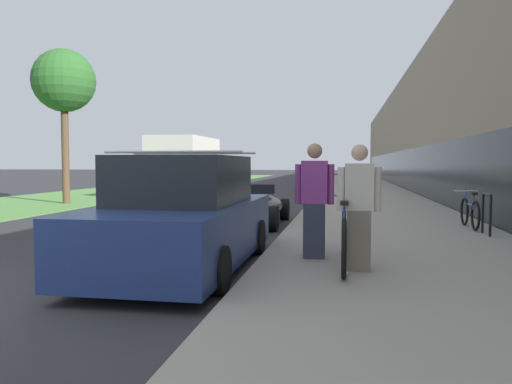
{
  "coord_description": "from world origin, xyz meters",
  "views": [
    {
      "loc": [
        5.0,
        -4.35,
        1.6
      ],
      "look_at": [
        1.87,
        13.37,
        0.55
      ],
      "focal_mm": 35.0,
      "sensor_mm": 36.0,
      "label": 1
    }
  ],
  "objects_px": {
    "person_rider": "(359,207)",
    "street_tree_far": "(64,82)",
    "parked_sedan_curbside": "(184,218)",
    "moving_truck": "(188,167)",
    "cruiser_bike_nearest": "(470,212)",
    "vintage_roadster_curbside": "(250,207)",
    "tandem_bicycle": "(344,237)",
    "person_bystander": "(314,201)",
    "bike_rack_hoop": "(487,210)"
  },
  "relations": [
    {
      "from": "vintage_roadster_curbside",
      "to": "tandem_bicycle",
      "type": "bearing_deg",
      "value": -66.54
    },
    {
      "from": "cruiser_bike_nearest",
      "to": "street_tree_far",
      "type": "relative_size",
      "value": 0.27
    },
    {
      "from": "person_rider",
      "to": "street_tree_far",
      "type": "bearing_deg",
      "value": 134.74
    },
    {
      "from": "cruiser_bike_nearest",
      "to": "vintage_roadster_curbside",
      "type": "distance_m",
      "value": 5.26
    },
    {
      "from": "person_bystander",
      "to": "street_tree_far",
      "type": "xyz_separation_m",
      "value": [
        -10.23,
        10.2,
        3.69
      ]
    },
    {
      "from": "vintage_roadster_curbside",
      "to": "street_tree_far",
      "type": "xyz_separation_m",
      "value": [
        -8.27,
        5.13,
        4.26
      ]
    },
    {
      "from": "bike_rack_hoop",
      "to": "street_tree_far",
      "type": "xyz_separation_m",
      "value": [
        -13.52,
        7.1,
        4.05
      ]
    },
    {
      "from": "cruiser_bike_nearest",
      "to": "parked_sedan_curbside",
      "type": "height_order",
      "value": "parked_sedan_curbside"
    },
    {
      "from": "bike_rack_hoop",
      "to": "vintage_roadster_curbside",
      "type": "xyz_separation_m",
      "value": [
        -5.25,
        1.97,
        -0.21
      ]
    },
    {
      "from": "parked_sedan_curbside",
      "to": "moving_truck",
      "type": "height_order",
      "value": "moving_truck"
    },
    {
      "from": "parked_sedan_curbside",
      "to": "cruiser_bike_nearest",
      "type": "bearing_deg",
      "value": 41.46
    },
    {
      "from": "moving_truck",
      "to": "person_bystander",
      "type": "bearing_deg",
      "value": -65.59
    },
    {
      "from": "bike_rack_hoop",
      "to": "street_tree_far",
      "type": "height_order",
      "value": "street_tree_far"
    },
    {
      "from": "tandem_bicycle",
      "to": "vintage_roadster_curbside",
      "type": "relative_size",
      "value": 0.6
    },
    {
      "from": "bike_rack_hoop",
      "to": "vintage_roadster_curbside",
      "type": "relative_size",
      "value": 0.21
    },
    {
      "from": "person_bystander",
      "to": "vintage_roadster_curbside",
      "type": "xyz_separation_m",
      "value": [
        -1.96,
        5.07,
        -0.58
      ]
    },
    {
      "from": "moving_truck",
      "to": "cruiser_bike_nearest",
      "type": "bearing_deg",
      "value": -47.37
    },
    {
      "from": "person_rider",
      "to": "vintage_roadster_curbside",
      "type": "distance_m",
      "value": 6.42
    },
    {
      "from": "cruiser_bike_nearest",
      "to": "street_tree_far",
      "type": "distance_m",
      "value": 15.34
    },
    {
      "from": "bike_rack_hoop",
      "to": "cruiser_bike_nearest",
      "type": "bearing_deg",
      "value": 93.97
    },
    {
      "from": "tandem_bicycle",
      "to": "cruiser_bike_nearest",
      "type": "distance_m",
      "value": 5.39
    },
    {
      "from": "parked_sedan_curbside",
      "to": "street_tree_far",
      "type": "xyz_separation_m",
      "value": [
        -8.29,
        10.62,
        3.95
      ]
    },
    {
      "from": "vintage_roadster_curbside",
      "to": "person_bystander",
      "type": "bearing_deg",
      "value": -68.9
    },
    {
      "from": "bike_rack_hoop",
      "to": "moving_truck",
      "type": "xyz_separation_m",
      "value": [
        -10.14,
        11.98,
        0.75
      ]
    },
    {
      "from": "vintage_roadster_curbside",
      "to": "parked_sedan_curbside",
      "type": "bearing_deg",
      "value": -89.85
    },
    {
      "from": "parked_sedan_curbside",
      "to": "bike_rack_hoop",
      "type": "bearing_deg",
      "value": 33.89
    },
    {
      "from": "vintage_roadster_curbside",
      "to": "street_tree_far",
      "type": "relative_size",
      "value": 0.69
    },
    {
      "from": "person_rider",
      "to": "cruiser_bike_nearest",
      "type": "xyz_separation_m",
      "value": [
        2.58,
        4.92,
        -0.5
      ]
    },
    {
      "from": "cruiser_bike_nearest",
      "to": "vintage_roadster_curbside",
      "type": "relative_size",
      "value": 0.4
    },
    {
      "from": "cruiser_bike_nearest",
      "to": "person_rider",
      "type": "bearing_deg",
      "value": -117.65
    },
    {
      "from": "person_rider",
      "to": "street_tree_far",
      "type": "relative_size",
      "value": 0.29
    },
    {
      "from": "person_bystander",
      "to": "bike_rack_hoop",
      "type": "bearing_deg",
      "value": 43.28
    },
    {
      "from": "vintage_roadster_curbside",
      "to": "moving_truck",
      "type": "relative_size",
      "value": 0.68
    },
    {
      "from": "bike_rack_hoop",
      "to": "parked_sedan_curbside",
      "type": "bearing_deg",
      "value": -146.11
    },
    {
      "from": "tandem_bicycle",
      "to": "moving_truck",
      "type": "bearing_deg",
      "value": 115.13
    },
    {
      "from": "parked_sedan_curbside",
      "to": "moving_truck",
      "type": "relative_size",
      "value": 0.76
    },
    {
      "from": "parked_sedan_curbside",
      "to": "vintage_roadster_curbside",
      "type": "height_order",
      "value": "parked_sedan_curbside"
    },
    {
      "from": "street_tree_far",
      "to": "moving_truck",
      "type": "bearing_deg",
      "value": 55.29
    },
    {
      "from": "person_rider",
      "to": "person_bystander",
      "type": "relative_size",
      "value": 0.97
    },
    {
      "from": "street_tree_far",
      "to": "bike_rack_hoop",
      "type": "bearing_deg",
      "value": -27.7
    },
    {
      "from": "tandem_bicycle",
      "to": "moving_truck",
      "type": "distance_m",
      "value": 17.2
    },
    {
      "from": "tandem_bicycle",
      "to": "person_bystander",
      "type": "relative_size",
      "value": 1.41
    },
    {
      "from": "cruiser_bike_nearest",
      "to": "tandem_bicycle",
      "type": "bearing_deg",
      "value": -120.97
    },
    {
      "from": "person_bystander",
      "to": "parked_sedan_curbside",
      "type": "relative_size",
      "value": 0.38
    },
    {
      "from": "cruiser_bike_nearest",
      "to": "moving_truck",
      "type": "distance_m",
      "value": 14.89
    },
    {
      "from": "person_rider",
      "to": "moving_truck",
      "type": "xyz_separation_m",
      "value": [
        -7.49,
        15.86,
        0.4
      ]
    },
    {
      "from": "person_rider",
      "to": "person_bystander",
      "type": "height_order",
      "value": "person_bystander"
    },
    {
      "from": "bike_rack_hoop",
      "to": "street_tree_far",
      "type": "distance_m",
      "value": 15.8
    },
    {
      "from": "person_rider",
      "to": "cruiser_bike_nearest",
      "type": "height_order",
      "value": "person_rider"
    },
    {
      "from": "vintage_roadster_curbside",
      "to": "moving_truck",
      "type": "distance_m",
      "value": 11.19
    }
  ]
}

